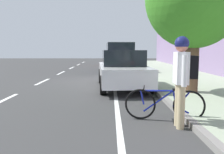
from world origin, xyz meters
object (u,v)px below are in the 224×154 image
Objects in this scene: parked_sedan_white_second at (122,69)px; parked_suv_dark_blue_mid at (119,57)px; bicycle_at_curb at (165,104)px; cyclist_with_backpack at (182,72)px; parked_sedan_red_far at (116,58)px.

parked_suv_dark_blue_mid is (0.12, 6.54, 0.27)m from parked_sedan_white_second.
bicycle_at_curb is (0.71, -4.36, -0.39)m from parked_sedan_white_second.
bicycle_at_curb is 0.90m from cyclist_with_backpack.
cyclist_with_backpack reaches higher than bicycle_at_curb.
bicycle_at_curb is at bearing -87.96° from parked_sedan_red_far.
parked_sedan_white_second is 4.43m from bicycle_at_curb.
parked_sedan_white_second is 0.94× the size of parked_suv_dark_blue_mid.
parked_suv_dark_blue_mid is at bearing 94.09° from cyclist_with_backpack.
parked_sedan_white_second is 6.54m from parked_suv_dark_blue_mid.
cyclist_with_backpack is at bearing -87.31° from parked_sedan_red_far.
parked_suv_dark_blue_mid reaches higher than cyclist_with_backpack.
parked_suv_dark_blue_mid is 2.66× the size of cyclist_with_backpack.
parked_sedan_red_far is 17.99m from cyclist_with_backpack.
bicycle_at_curb is at bearing 116.32° from cyclist_with_backpack.
cyclist_with_backpack is (0.85, -17.97, 0.36)m from parked_sedan_red_far.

